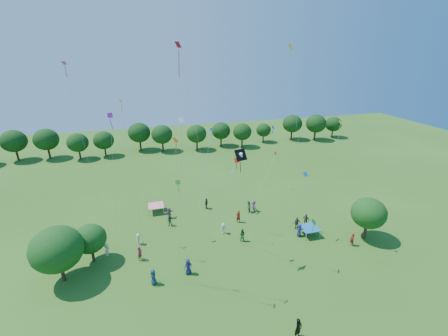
% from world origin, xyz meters
% --- Properties ---
extents(near_tree_west, '(5.13, 5.13, 6.23)m').
position_xyz_m(near_tree_west, '(-17.27, 14.40, 3.92)').
color(near_tree_west, '#422B19').
rests_on(near_tree_west, ground).
extents(near_tree_north, '(3.56, 3.56, 4.64)m').
position_xyz_m(near_tree_north, '(-14.64, 16.83, 3.03)').
color(near_tree_north, '#422B19').
rests_on(near_tree_north, ground).
extents(near_tree_east, '(4.23, 4.23, 5.54)m').
position_xyz_m(near_tree_east, '(18.21, 12.51, 3.63)').
color(near_tree_east, '#422B19').
rests_on(near_tree_east, ground).
extents(treeline, '(88.01, 8.77, 6.77)m').
position_xyz_m(treeline, '(-1.73, 55.43, 4.09)').
color(treeline, '#422B19').
rests_on(treeline, ground).
extents(tent_red_stripe, '(2.20, 2.20, 1.10)m').
position_xyz_m(tent_red_stripe, '(-7.06, 26.33, 1.04)').
color(tent_red_stripe, red).
rests_on(tent_red_stripe, ground).
extents(tent_blue, '(2.20, 2.20, 1.10)m').
position_xyz_m(tent_blue, '(11.73, 14.99, 1.04)').
color(tent_blue, '#1863A1').
rests_on(tent_blue, ground).
extents(man_in_black, '(0.84, 0.69, 1.95)m').
position_xyz_m(man_in_black, '(3.08, 1.91, 0.97)').
color(man_in_black, black).
rests_on(man_in_black, ground).
extents(crowd_person_0, '(0.99, 0.66, 1.85)m').
position_xyz_m(crowd_person_0, '(-4.55, 11.92, 0.93)').
color(crowd_person_0, navy).
rests_on(crowd_person_0, ground).
extents(crowd_person_1, '(0.43, 0.64, 1.67)m').
position_xyz_m(crowd_person_1, '(15.65, 11.59, 0.83)').
color(crowd_person_1, maroon).
rests_on(crowd_person_1, ground).
extents(crowd_person_2, '(0.77, 0.43, 1.54)m').
position_xyz_m(crowd_person_2, '(-5.54, 22.05, 0.77)').
color(crowd_person_2, '#245427').
rests_on(crowd_person_2, ground).
extents(crowd_person_3, '(0.86, 1.16, 1.61)m').
position_xyz_m(crowd_person_3, '(-13.24, 17.48, 0.81)').
color(crowd_person_3, beige).
rests_on(crowd_person_3, ground).
extents(crowd_person_4, '(1.09, 0.62, 1.75)m').
position_xyz_m(crowd_person_4, '(10.87, 16.72, 0.87)').
color(crowd_person_4, '#463B38').
rests_on(crowd_person_4, ground).
extents(crowd_person_5, '(0.83, 1.72, 1.77)m').
position_xyz_m(crowd_person_5, '(6.98, 22.68, 0.88)').
color(crowd_person_5, '#8D5490').
rests_on(crowd_person_5, ground).
extents(crowd_person_6, '(0.94, 0.92, 1.73)m').
position_xyz_m(crowd_person_6, '(10.36, 15.10, 0.87)').
color(crowd_person_6, navy).
rests_on(crowd_person_6, ground).
extents(crowd_person_7, '(0.72, 0.79, 1.78)m').
position_xyz_m(crowd_person_7, '(-9.51, 15.68, 0.89)').
color(crowd_person_7, maroon).
rests_on(crowd_person_7, ground).
extents(crowd_person_8, '(0.91, 1.02, 1.82)m').
position_xyz_m(crowd_person_8, '(6.10, 22.61, 0.91)').
color(crowd_person_8, '#285F2C').
rests_on(crowd_person_8, ground).
extents(crowd_person_9, '(0.75, 1.07, 1.50)m').
position_xyz_m(crowd_person_9, '(-9.62, 18.78, 0.75)').
color(crowd_person_9, '#BFBE99').
rests_on(crowd_person_9, ground).
extents(crowd_person_10, '(0.96, 1.11, 1.75)m').
position_xyz_m(crowd_person_10, '(0.34, 25.27, 0.88)').
color(crowd_person_10, '#362D2B').
rests_on(crowd_person_10, ground).
extents(crowd_person_11, '(1.64, 0.99, 1.66)m').
position_xyz_m(crowd_person_11, '(-5.36, 24.08, 0.83)').
color(crowd_person_11, '#9F5C83').
rests_on(crowd_person_11, ground).
extents(crowd_person_12, '(0.77, 1.00, 1.79)m').
position_xyz_m(crowd_person_12, '(-8.21, 11.35, 0.90)').
color(crowd_person_12, navy).
rests_on(crowd_person_12, ground).
extents(crowd_person_13, '(0.78, 0.59, 1.87)m').
position_xyz_m(crowd_person_13, '(3.80, 20.38, 0.93)').
color(crowd_person_13, maroon).
rests_on(crowd_person_13, ground).
extents(crowd_person_14, '(0.97, 0.81, 1.72)m').
position_xyz_m(crowd_person_14, '(2.92, 16.08, 0.86)').
color(crowd_person_14, '#285F2C').
rests_on(crowd_person_14, ground).
extents(crowd_person_15, '(1.01, 0.50, 1.50)m').
position_xyz_m(crowd_person_15, '(1.11, 18.30, 0.75)').
color(crowd_person_15, beige).
rests_on(crowd_person_15, ground).
extents(crowd_person_16, '(1.05, 1.11, 1.80)m').
position_xyz_m(crowd_person_16, '(12.36, 17.06, 0.90)').
color(crowd_person_16, '#39312E').
rests_on(crowd_person_16, ground).
extents(pirate_kite, '(3.34, 2.14, 12.02)m').
position_xyz_m(pirate_kite, '(1.36, 12.51, 12.63)').
color(pirate_kite, black).
extents(red_high_kite, '(3.34, 6.76, 22.03)m').
position_xyz_m(red_high_kite, '(-2.70, 20.32, 19.06)').
color(red_high_kite, red).
extents(small_kite_0, '(0.55, 2.36, 14.70)m').
position_xyz_m(small_kite_0, '(-5.38, 9.60, 12.51)').
color(small_kite_0, '#D7520C').
extents(small_kite_1, '(4.07, 0.85, 21.76)m').
position_xyz_m(small_kite_1, '(6.90, 12.88, 17.91)').
color(small_kite_1, yellow).
extents(small_kite_2, '(1.37, 1.74, 14.21)m').
position_xyz_m(small_kite_2, '(12.67, 13.09, 11.80)').
color(small_kite_2, '#CAD412').
extents(small_kite_3, '(1.74, 3.94, 4.84)m').
position_xyz_m(small_kite_3, '(8.48, 9.63, 5.35)').
color(small_kite_3, '#177F3C').
extents(small_kite_4, '(3.11, 3.88, 10.85)m').
position_xyz_m(small_kite_4, '(0.84, 25.49, 9.30)').
color(small_kite_4, blue).
extents(small_kite_5, '(1.57, 1.18, 15.38)m').
position_xyz_m(small_kite_5, '(-11.06, 17.53, 12.94)').
color(small_kite_5, '#85178A').
extents(small_kite_6, '(0.86, 1.04, 8.22)m').
position_xyz_m(small_kite_6, '(1.56, 16.81, 7.49)').
color(small_kite_6, white).
extents(small_kite_7, '(2.09, 1.80, 7.66)m').
position_xyz_m(small_kite_7, '(10.58, 15.26, 7.67)').
color(small_kite_7, '#0B6CA9').
extents(small_kite_8, '(0.59, 3.45, 10.77)m').
position_xyz_m(small_kite_8, '(1.25, 14.22, 10.01)').
color(small_kite_8, red).
extents(small_kite_9, '(5.01, 4.66, 5.26)m').
position_xyz_m(small_kite_9, '(12.39, 28.65, 5.47)').
color(small_kite_9, red).
extents(small_kite_10, '(0.80, 0.56, 17.37)m').
position_xyz_m(small_kite_10, '(-9.11, 12.39, 13.05)').
color(small_kite_10, yellow).
extents(small_kite_11, '(1.34, 2.35, 6.76)m').
position_xyz_m(small_kite_11, '(-4.28, 18.93, 6.96)').
color(small_kite_11, '#277C16').
extents(small_kite_12, '(3.34, 0.81, 12.79)m').
position_xyz_m(small_kite_12, '(7.96, 18.19, 10.53)').
color(small_kite_12, '#151FD5').
extents(small_kite_13, '(1.88, 2.75, 20.10)m').
position_xyz_m(small_kite_13, '(-14.43, 20.89, 15.59)').
color(small_kite_13, '#8E1770').
extents(small_kite_14, '(0.93, 1.59, 16.17)m').
position_xyz_m(small_kite_14, '(-4.88, 10.00, 13.38)').
color(small_kite_14, white).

